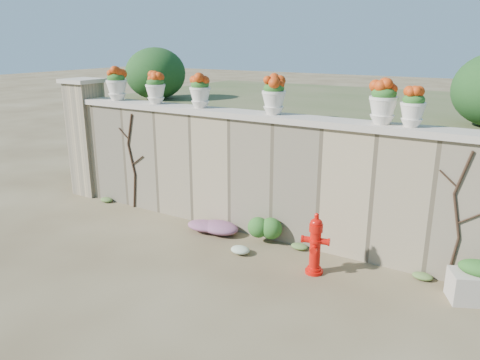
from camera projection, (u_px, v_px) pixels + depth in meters
The scene contains 19 objects.
ground at pixel (194, 272), 6.84m from camera, with size 80.00×80.00×0.00m, color brown.
stone_wall at pixel (255, 177), 8.03m from camera, with size 8.00×0.40×2.00m, color gray.
wall_cap at pixel (256, 116), 7.72m from camera, with size 8.10×0.52×0.10m, color beige.
gate_pillar at pixel (88, 137), 10.03m from camera, with size 0.72×0.72×2.48m.
raised_fill at pixel (325, 143), 10.64m from camera, with size 9.00×6.00×2.00m, color #384C23.
back_shrub_left at pixel (156, 73), 10.16m from camera, with size 1.30×1.30×1.10m, color #143814.
vine_left at pixel (132, 160), 9.19m from camera, with size 0.60×0.04×1.91m.
vine_right at pixel (457, 217), 6.24m from camera, with size 0.60×0.04×1.91m.
fire_hydrant at pixel (315, 244), 6.68m from camera, with size 0.40×0.28×0.92m.
planter_box at pixel (478, 283), 6.01m from camera, with size 0.78×0.64×0.56m.
green_shrub at pixel (265, 225), 7.75m from camera, with size 0.64×0.57×0.61m, color #1E5119.
magenta_clump at pixel (209, 225), 8.19m from camera, with size 1.00×0.66×0.27m, color #B02399.
white_flowers at pixel (241, 251), 7.32m from camera, with size 0.44×0.35×0.16m, color white.
urn_pot_0 at pixel (117, 84), 9.20m from camera, with size 0.41×0.41×0.64m.
urn_pot_1 at pixel (155, 88), 8.71m from camera, with size 0.37×0.37×0.58m.
urn_pot_2 at pixel (200, 91), 8.19m from camera, with size 0.37×0.37×0.58m.
urn_pot_3 at pixel (274, 96), 7.46m from camera, with size 0.39×0.39×0.60m.
urn_pot_4 at pixel (383, 102), 6.59m from camera, with size 0.40×0.40×0.63m.
urn_pot_5 at pixel (413, 107), 6.40m from camera, with size 0.34×0.34×0.54m.
Camera 1 is at (3.79, -4.91, 3.26)m, focal length 35.00 mm.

